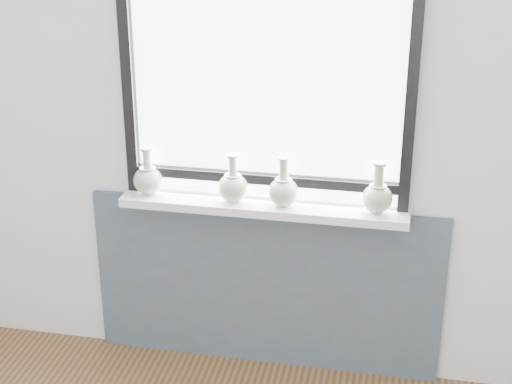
% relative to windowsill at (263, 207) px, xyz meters
% --- Properties ---
extents(back_wall, '(3.60, 0.02, 2.60)m').
position_rel_windowsill_xyz_m(back_wall, '(0.00, 0.10, 0.42)').
color(back_wall, silver).
rests_on(back_wall, ground).
extents(apron_panel, '(1.70, 0.03, 0.86)m').
position_rel_windowsill_xyz_m(apron_panel, '(0.00, 0.07, -0.45)').
color(apron_panel, '#43525D').
rests_on(apron_panel, ground).
extents(windowsill, '(1.32, 0.18, 0.04)m').
position_rel_windowsill_xyz_m(windowsill, '(0.00, 0.00, 0.00)').
color(windowsill, silver).
rests_on(windowsill, apron_panel).
extents(window, '(1.30, 0.06, 1.05)m').
position_rel_windowsill_xyz_m(window, '(0.00, 0.06, 0.56)').
color(window, black).
rests_on(window, windowsill).
extents(vase_a, '(0.14, 0.14, 0.23)m').
position_rel_windowsill_xyz_m(vase_a, '(-0.54, 0.01, 0.09)').
color(vase_a, '#AABC9B').
rests_on(vase_a, windowsill).
extents(vase_b, '(0.14, 0.14, 0.22)m').
position_rel_windowsill_xyz_m(vase_b, '(-0.14, 0.00, 0.09)').
color(vase_b, '#AABC9B').
rests_on(vase_b, windowsill).
extents(vase_c, '(0.14, 0.14, 0.23)m').
position_rel_windowsill_xyz_m(vase_c, '(0.09, -0.00, 0.09)').
color(vase_c, '#AABC9B').
rests_on(vase_c, windowsill).
extents(vase_d, '(0.14, 0.14, 0.23)m').
position_rel_windowsill_xyz_m(vase_d, '(0.51, 0.01, 0.10)').
color(vase_d, '#AABC9B').
rests_on(vase_d, windowsill).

